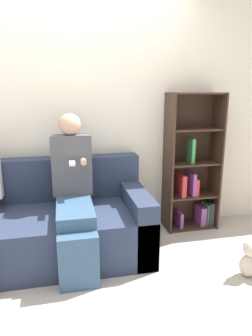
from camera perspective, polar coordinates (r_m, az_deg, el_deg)
ground_plane at (r=2.58m, az=-8.46°, el=-21.41°), size 14.00×14.00×0.00m
back_wall at (r=3.14m, az=-10.70°, el=10.05°), size 10.00×0.06×2.55m
couch at (r=2.91m, az=-15.43°, el=-10.60°), size 1.92×0.91×0.87m
adult_seated at (r=2.67m, az=-9.95°, el=-4.12°), size 0.37×0.83×1.31m
bookshelf at (r=3.40m, az=12.40°, el=-0.68°), size 0.57×0.31×1.49m
teddy_bear at (r=2.78m, az=22.41°, el=-15.87°), size 0.16×0.13×0.32m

